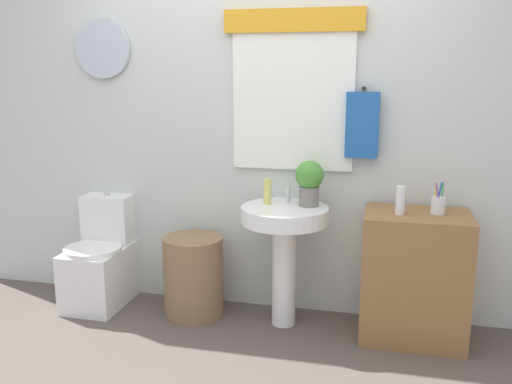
{
  "coord_description": "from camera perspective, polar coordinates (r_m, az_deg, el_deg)",
  "views": [
    {
      "loc": [
        0.85,
        -2.39,
        1.59
      ],
      "look_at": [
        0.08,
        0.8,
        0.86
      ],
      "focal_mm": 38.95,
      "sensor_mm": 36.0,
      "label": 1
    }
  ],
  "objects": [
    {
      "name": "back_wall",
      "position": [
        3.65,
        0.11,
        8.0
      ],
      "size": [
        4.4,
        0.18,
        2.6
      ],
      "color": "silver",
      "rests_on": "ground_plane"
    },
    {
      "name": "toilet",
      "position": [
        4.0,
        -15.65,
        -7.02
      ],
      "size": [
        0.38,
        0.51,
        0.76
      ],
      "color": "white",
      "rests_on": "ground_plane"
    },
    {
      "name": "pedestal_sink",
      "position": [
        3.45,
        2.94,
        -4.45
      ],
      "size": [
        0.54,
        0.54,
        0.77
      ],
      "color": "white",
      "rests_on": "ground_plane"
    },
    {
      "name": "lotion_bottle",
      "position": [
        3.29,
        14.61,
        -0.82
      ],
      "size": [
        0.05,
        0.05,
        0.16
      ],
      "primitive_type": "cylinder",
      "color": "white",
      "rests_on": "wooden_cabinet"
    },
    {
      "name": "toothbrush_cup",
      "position": [
        3.36,
        18.19,
        -1.23
      ],
      "size": [
        0.08,
        0.08,
        0.19
      ],
      "color": "silver",
      "rests_on": "wooden_cabinet"
    },
    {
      "name": "laundry_hamper",
      "position": [
        3.7,
        -6.43,
        -8.58
      ],
      "size": [
        0.39,
        0.39,
        0.53
      ],
      "primitive_type": "cylinder",
      "color": "#846647",
      "rests_on": "ground_plane"
    },
    {
      "name": "potted_plant",
      "position": [
        3.4,
        5.51,
        1.19
      ],
      "size": [
        0.18,
        0.18,
        0.28
      ],
      "color": "slate",
      "rests_on": "pedestal_sink"
    },
    {
      "name": "soap_bottle",
      "position": [
        3.45,
        1.18,
        0.07
      ],
      "size": [
        0.05,
        0.05,
        0.16
      ],
      "primitive_type": "cylinder",
      "color": "#DBD166",
      "rests_on": "pedestal_sink"
    },
    {
      "name": "faucet",
      "position": [
        3.5,
        3.34,
        -0.27
      ],
      "size": [
        0.03,
        0.03,
        0.1
      ],
      "primitive_type": "cylinder",
      "color": "silver",
      "rests_on": "pedestal_sink"
    },
    {
      "name": "wooden_cabinet",
      "position": [
        3.46,
        15.95,
        -8.35
      ],
      "size": [
        0.61,
        0.44,
        0.77
      ],
      "primitive_type": "cube",
      "color": "olive",
      "rests_on": "ground_plane"
    }
  ]
}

